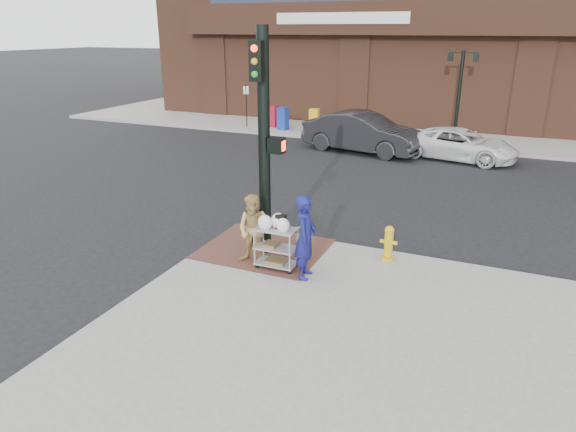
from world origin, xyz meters
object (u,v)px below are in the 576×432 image
at_px(lamp_post, 460,86).
at_px(minivan_white, 460,144).
at_px(utility_cart, 276,244).
at_px(woman_blue, 305,237).
at_px(pedestrian_tan, 254,230).
at_px(sedan_dark, 363,133).
at_px(fire_hydrant, 389,243).
at_px(traffic_signal_pole, 264,138).

height_order(lamp_post, minivan_white, lamp_post).
distance_m(minivan_white, utility_cart, 12.71).
bearing_deg(woman_blue, pedestrian_tan, 73.13).
distance_m(pedestrian_tan, sedan_dark, 12.21).
bearing_deg(fire_hydrant, pedestrian_tan, -153.35).
xyz_separation_m(traffic_signal_pole, minivan_white, (3.07, 11.79, -2.20)).
bearing_deg(woman_blue, lamp_post, -13.35).
bearing_deg(utility_cart, woman_blue, -11.56).
bearing_deg(pedestrian_tan, minivan_white, 75.70).
distance_m(traffic_signal_pole, utility_cart, 2.30).
bearing_deg(traffic_signal_pole, pedestrian_tan, -86.94).
xyz_separation_m(pedestrian_tan, utility_cart, (0.53, -0.02, -0.23)).
xyz_separation_m(traffic_signal_pole, fire_hydrant, (2.71, 0.69, -2.26)).
relative_size(traffic_signal_pole, pedestrian_tan, 3.16).
bearing_deg(fire_hydrant, traffic_signal_pole, -165.65).
relative_size(lamp_post, sedan_dark, 0.77).
distance_m(woman_blue, fire_hydrant, 2.12).
bearing_deg(utility_cart, sedan_dark, 97.09).
distance_m(woman_blue, pedestrian_tan, 1.29).
xyz_separation_m(lamp_post, woman_blue, (-1.17, -16.05, -1.57)).
distance_m(sedan_dark, fire_hydrant, 11.43).
relative_size(lamp_post, pedestrian_tan, 2.53).
relative_size(lamp_post, fire_hydrant, 4.88).
bearing_deg(minivan_white, fire_hydrant, -170.95).
bearing_deg(woman_blue, sedan_dark, 1.18).
xyz_separation_m(traffic_signal_pole, woman_blue, (1.30, -0.82, -1.79)).
bearing_deg(pedestrian_tan, traffic_signal_pole, 92.48).
height_order(traffic_signal_pole, minivan_white, traffic_signal_pole).
height_order(lamp_post, sedan_dark, lamp_post).
distance_m(traffic_signal_pole, woman_blue, 2.36).
bearing_deg(fire_hydrant, minivan_white, 88.14).
distance_m(woman_blue, sedan_dark, 12.55).
xyz_separation_m(lamp_post, minivan_white, (0.59, -3.44, -1.99)).
bearing_deg(minivan_white, utility_cart, 179.54).
relative_size(woman_blue, sedan_dark, 0.34).
xyz_separation_m(traffic_signal_pole, pedestrian_tan, (0.03, -0.65, -1.89)).
xyz_separation_m(utility_cart, fire_hydrant, (2.14, 1.36, -0.14)).
distance_m(pedestrian_tan, minivan_white, 12.81).
relative_size(minivan_white, utility_cart, 3.69).
bearing_deg(woman_blue, minivan_white, -17.15).
relative_size(pedestrian_tan, fire_hydrant, 1.93).
bearing_deg(traffic_signal_pole, sedan_dark, 94.71).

